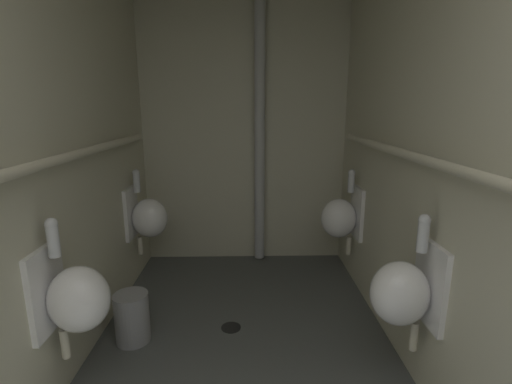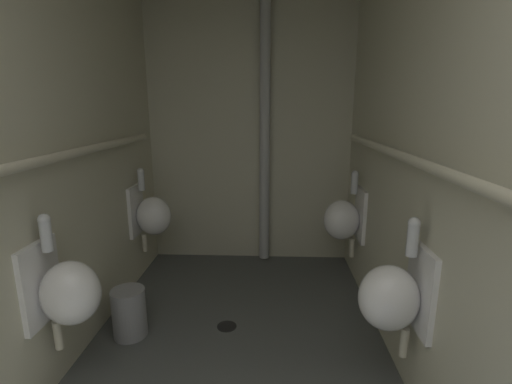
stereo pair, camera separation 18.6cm
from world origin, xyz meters
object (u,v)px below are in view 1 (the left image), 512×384
(urinal_right_far, at_px, (341,217))
(floor_drain, at_px, (231,327))
(urinal_left_far, at_px, (147,217))
(urinal_left_mid, at_px, (75,297))
(standpipe_back_wall, at_px, (260,133))
(waste_bin, at_px, (132,318))
(urinal_right_mid, at_px, (404,291))

(urinal_right_far, relative_size, floor_drain, 5.39)
(urinal_left_far, bearing_deg, urinal_right_far, -1.48)
(urinal_left_far, xyz_separation_m, urinal_right_far, (1.67, -0.04, 0.00))
(urinal_left_mid, relative_size, urinal_left_far, 1.00)
(urinal_left_far, distance_m, urinal_right_far, 1.67)
(standpipe_back_wall, relative_size, floor_drain, 17.95)
(urinal_left_mid, bearing_deg, urinal_left_far, 90.00)
(floor_drain, xyz_separation_m, waste_bin, (-0.65, -0.12, 0.16))
(urinal_right_mid, bearing_deg, urinal_left_mid, -179.27)
(urinal_left_mid, relative_size, urinal_right_far, 1.00)
(urinal_left_mid, xyz_separation_m, standpipe_back_wall, (0.98, 1.83, 0.67))
(urinal_left_mid, bearing_deg, urinal_right_mid, 0.73)
(urinal_right_far, xyz_separation_m, standpipe_back_wall, (-0.69, 0.51, 0.67))
(urinal_left_mid, relative_size, floor_drain, 5.39)
(floor_drain, bearing_deg, standpipe_back_wall, 78.66)
(urinal_left_mid, distance_m, urinal_right_mid, 1.67)
(urinal_right_mid, bearing_deg, urinal_left_far, 141.31)
(urinal_left_mid, relative_size, urinal_right_mid, 1.00)
(urinal_right_far, distance_m, waste_bin, 1.82)
(standpipe_back_wall, bearing_deg, urinal_left_mid, -118.23)
(urinal_right_mid, xyz_separation_m, waste_bin, (-1.57, 0.49, -0.44))
(urinal_left_far, relative_size, standpipe_back_wall, 0.30)
(waste_bin, bearing_deg, floor_drain, 10.84)
(urinal_left_mid, relative_size, waste_bin, 2.24)
(urinal_left_far, xyz_separation_m, waste_bin, (0.10, -0.84, -0.44))
(floor_drain, bearing_deg, urinal_left_far, 135.88)
(urinal_left_mid, xyz_separation_m, waste_bin, (0.10, 0.51, -0.44))
(standpipe_back_wall, bearing_deg, urinal_right_far, -36.83)
(urinal_right_far, xyz_separation_m, waste_bin, (-1.57, -0.80, -0.44))
(urinal_right_mid, distance_m, waste_bin, 1.71)
(urinal_right_far, bearing_deg, standpipe_back_wall, 143.17)
(urinal_right_far, distance_m, standpipe_back_wall, 1.09)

